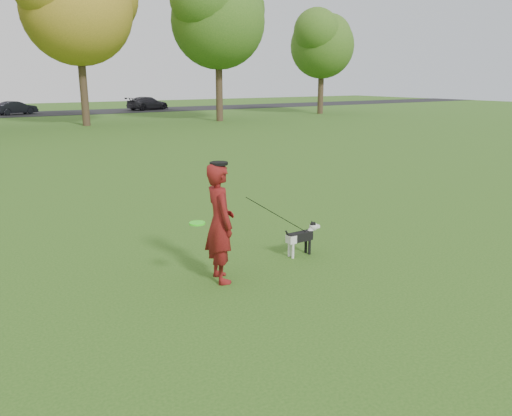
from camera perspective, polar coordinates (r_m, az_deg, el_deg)
ground at (r=8.71m, az=0.25°, el=-5.46°), size 120.00×120.00×0.00m
man at (r=7.43m, az=-4.15°, el=-1.71°), size 0.55×0.73×1.81m
dog at (r=8.68m, az=5.32°, el=-3.15°), size 0.76×0.15×0.58m
car_mid at (r=47.32m, az=-25.74°, el=10.28°), size 3.52×2.12×1.09m
car_right at (r=50.18m, az=-12.27°, el=11.62°), size 4.59×2.95×1.24m
man_held_items at (r=8.08m, az=2.56°, el=-0.90°), size 2.40×0.47×1.43m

